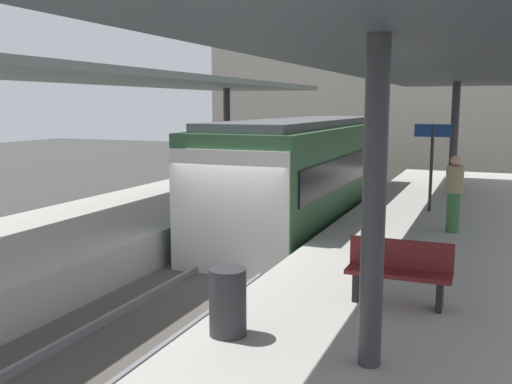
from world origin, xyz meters
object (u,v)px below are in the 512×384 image
(platform_bench, at_px, (399,270))
(passenger_far_end, at_px, (207,165))
(commuter_train, at_px, (304,175))
(litter_bin, at_px, (228,302))
(passenger_mid_platform, at_px, (244,164))
(passenger_near_bench, at_px, (454,193))
(platform_sign, at_px, (432,148))

(platform_bench, bearing_deg, passenger_far_end, 131.89)
(commuter_train, bearing_deg, litter_bin, -77.57)
(litter_bin, relative_size, passenger_far_end, 0.47)
(platform_bench, xyz_separation_m, litter_bin, (-1.69, -1.88, -0.06))
(platform_bench, bearing_deg, passenger_mid_platform, 125.36)
(passenger_near_bench, bearing_deg, platform_bench, -94.54)
(passenger_near_bench, height_order, passenger_mid_platform, passenger_mid_platform)
(commuter_train, height_order, litter_bin, commuter_train)
(passenger_near_bench, height_order, passenger_far_end, passenger_far_end)
(platform_sign, height_order, passenger_far_end, platform_sign)
(platform_bench, relative_size, platform_sign, 0.63)
(passenger_near_bench, distance_m, passenger_far_end, 7.79)
(passenger_mid_platform, bearing_deg, platform_sign, -11.19)
(platform_bench, xyz_separation_m, passenger_far_end, (-6.90, 7.69, 0.42))
(platform_sign, distance_m, litter_bin, 9.36)
(platform_sign, bearing_deg, passenger_near_bench, -73.44)
(passenger_mid_platform, bearing_deg, passenger_far_end, -141.85)
(platform_bench, bearing_deg, passenger_near_bench, 85.46)
(platform_bench, relative_size, passenger_far_end, 0.83)
(platform_bench, relative_size, passenger_near_bench, 0.85)
(commuter_train, bearing_deg, platform_bench, -63.64)
(passenger_mid_platform, bearing_deg, platform_bench, -54.64)
(passenger_near_bench, bearing_deg, litter_bin, -107.00)
(platform_bench, xyz_separation_m, platform_sign, (-0.31, 7.30, 1.16))
(platform_sign, relative_size, passenger_mid_platform, 1.33)
(platform_bench, relative_size, passenger_mid_platform, 0.84)
(platform_sign, bearing_deg, litter_bin, -98.55)
(platform_bench, relative_size, litter_bin, 1.75)
(platform_sign, xyz_separation_m, passenger_far_end, (-6.59, 0.39, -0.74))
(litter_bin, bearing_deg, passenger_near_bench, 73.00)
(commuter_train, height_order, passenger_mid_platform, commuter_train)
(platform_bench, distance_m, platform_sign, 7.40)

